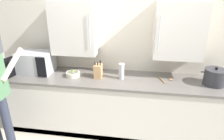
{
  "coord_description": "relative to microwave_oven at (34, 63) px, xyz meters",
  "views": [
    {
      "loc": [
        0.24,
        -1.88,
        2.13
      ],
      "look_at": [
        -0.15,
        0.72,
        1.06
      ],
      "focal_mm": 31.35,
      "sensor_mm": 36.0,
      "label": 1
    }
  ],
  "objects": [
    {
      "name": "microwave_oven",
      "position": [
        0.0,
        0.0,
        0.0
      ],
      "size": [
        0.61,
        0.74,
        0.33
      ],
      "color": "#B7BABF",
      "rests_on": "counter_unit"
    },
    {
      "name": "wooden_spoon",
      "position": [
        2.06,
        0.0,
        -0.16
      ],
      "size": [
        0.21,
        0.21,
        0.02
      ],
      "color": "#A37547",
      "rests_on": "counter_unit"
    },
    {
      "name": "stock_pot",
      "position": [
        2.69,
        -0.04,
        -0.05
      ],
      "size": [
        0.38,
        0.29,
        0.26
      ],
      "color": "#2D2D33",
      "rests_on": "counter_unit"
    },
    {
      "name": "knife_block",
      "position": [
        1.05,
        -0.04,
        -0.06
      ],
      "size": [
        0.11,
        0.15,
        0.28
      ],
      "color": "tan",
      "rests_on": "counter_unit"
    },
    {
      "name": "counter_unit",
      "position": [
        1.41,
        -0.04,
        -0.62
      ],
      "size": [
        3.7,
        0.71,
        0.91
      ],
      "color": "beige",
      "rests_on": "ground_plane"
    },
    {
      "name": "thermos_flask",
      "position": [
        1.4,
        -0.04,
        -0.05
      ],
      "size": [
        0.08,
        0.08,
        0.24
      ],
      "color": "#B7BABF",
      "rests_on": "counter_unit"
    },
    {
      "name": "back_wall_tiled",
      "position": [
        1.41,
        0.31,
        0.4
      ],
      "size": [
        4.29,
        0.44,
        2.88
      ],
      "color": "beige",
      "rests_on": "ground_plane"
    },
    {
      "name": "fruit_bowl",
      "position": [
        0.65,
        -0.06,
        -0.13
      ],
      "size": [
        0.21,
        0.21,
        0.09
      ],
      "color": "beige",
      "rests_on": "counter_unit"
    }
  ]
}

